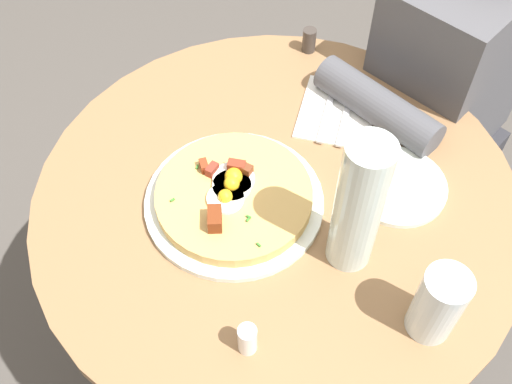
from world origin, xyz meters
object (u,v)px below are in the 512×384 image
Objects in this scene: pizza_plate at (234,202)px; breakfast_pizza at (233,195)px; water_glass at (438,304)px; bread_plate at (397,185)px; dining_table at (275,247)px; fork at (328,108)px; pepper_shaker at (309,40)px; salt_shaker at (247,339)px; person_seated at (433,125)px; knife at (347,112)px; water_bottle at (359,206)px.

breakfast_pizza reaches higher than pizza_plate.
breakfast_pizza is 0.37m from water_glass.
breakfast_pizza is at bearing -39.94° from bread_plate.
pizza_plate is (0.07, -0.04, 0.18)m from dining_table.
water_glass reaches higher than bread_plate.
pizza_plate is 0.28m from fork.
salt_shaker is at bearing 32.51° from pepper_shaker.
person_seated is 0.71m from water_glass.
dining_table is at bearing 147.56° from breakfast_pizza.
water_glass reaches higher than pizza_plate.
person_seated reaches higher than salt_shaker.
breakfast_pizza is (0.07, -0.04, 0.20)m from dining_table.
bread_plate is 0.26m from water_glass.
person_seated reaches higher than fork.
pizza_plate is at bearing 22.73° from pepper_shaker.
salt_shaker is at bearing 1.71° from bread_plate.
water_glass is 2.34× the size of salt_shaker.
fork is 0.04m from knife.
knife is (-0.08, -0.17, 0.00)m from bread_plate.
bread_plate is (-0.15, 0.14, 0.18)m from dining_table.
water_glass is (-0.04, 0.37, 0.06)m from pizza_plate.
salt_shaker is (0.45, 0.22, 0.02)m from fork.
fork and knife have the same top height.
breakfast_pizza is 0.42m from pepper_shaker.
water_bottle reaches higher than dining_table.
water_bottle is at bearing 9.81° from knife.
knife is (-0.30, 0.01, -0.02)m from breakfast_pizza.
person_seated is at bearing 177.25° from dining_table.
water_glass is (0.26, 0.36, 0.06)m from knife.
dining_table is at bearing 32.15° from pepper_shaker.
salt_shaker is (0.21, -0.17, -0.04)m from water_glass.
knife is at bearing -10.44° from person_seated.
dining_table is 14.64× the size of salt_shaker.
person_seated is at bearing 140.99° from knife.
breakfast_pizza is 0.28m from fork.
pepper_shaker reaches higher than fork.
water_glass is at bearing 45.46° from bread_plate.
water_bottle is (0.55, 0.14, 0.36)m from person_seated.
knife is (0.31, -0.06, 0.24)m from person_seated.
knife is 0.44m from water_glass.
pizza_plate is at bearing -31.79° from dining_table.
pizza_plate is 0.28m from bread_plate.
water_bottle reaches higher than fork.
bread_plate reaches higher than dining_table.
pepper_shaker is (-0.35, -0.53, -0.04)m from water_glass.
dining_table is at bearing -93.60° from water_bottle.
water_bottle reaches higher than pepper_shaker.
fork is at bearing 52.42° from pepper_shaker.
bread_plate is 3.36× the size of pepper_shaker.
salt_shaker is at bearing -3.04° from fork.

